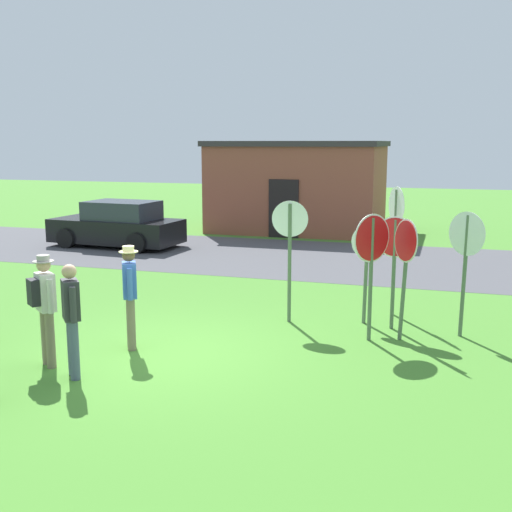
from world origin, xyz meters
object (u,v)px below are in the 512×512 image
Objects in this scene: stop_sign_rear_left at (366,258)px; person_with_sunhat at (130,291)px; stop_sign_low_front at (396,228)px; stop_sign_rear_right at (394,253)px; stop_sign_leaning_right at (372,254)px; parked_car_on_street at (118,226)px; stop_sign_nearest at (290,241)px; stop_sign_far_back at (466,252)px; person_in_dark_shirt at (44,302)px; stop_sign_leaning_left at (405,258)px; person_holding_notes at (71,314)px.

person_with_sunhat is at bearing -142.79° from stop_sign_rear_left.
stop_sign_rear_right is at bearing -85.76° from stop_sign_low_front.
stop_sign_leaning_right is 1.28× the size of person_with_sunhat.
stop_sign_low_front is at bearing -31.62° from parked_car_on_street.
stop_sign_nearest is 1.34× the size of person_with_sunhat.
stop_sign_rear_left is at bearing 169.31° from stop_sign_far_back.
stop_sign_rear_right is 1.03m from stop_sign_low_front.
stop_sign_nearest reaches higher than person_in_dark_shirt.
stop_sign_low_front reaches higher than stop_sign_leaning_left.
person_in_dark_shirt is (-0.65, 0.28, 0.06)m from person_holding_notes.
stop_sign_far_back reaches higher than stop_sign_leaning_left.
person_with_sunhat is 1.00× the size of person_in_dark_shirt.
parked_car_on_street is at bearing 147.34° from stop_sign_far_back.
stop_sign_leaning_right reaches higher than stop_sign_rear_right.
stop_sign_leaning_left reaches higher than stop_sign_rear_right.
stop_sign_nearest is (-1.62, 0.71, 0.05)m from stop_sign_leaning_right.
parked_car_on_street is 2.54× the size of person_with_sunhat.
person_in_dark_shirt is at bearing -143.62° from stop_sign_rear_right.
parked_car_on_street is at bearing 137.65° from stop_sign_nearest.
stop_sign_rear_right is 0.99× the size of stop_sign_leaning_left.
stop_sign_far_back reaches higher than person_holding_notes.
stop_sign_rear_left is at bearing -36.11° from parked_car_on_street.
stop_sign_rear_left is at bearing 131.84° from stop_sign_leaning_left.
person_holding_notes is (-3.70, -4.12, -0.30)m from stop_sign_rear_left.
stop_sign_far_back reaches higher than person_in_dark_shirt.
stop_sign_rear_left is 4.45m from person_with_sunhat.
stop_sign_nearest is 4.59m from person_in_dark_shirt.
person_holding_notes is at bearing -121.53° from stop_sign_nearest.
stop_sign_low_front reaches higher than stop_sign_leaning_right.
person_with_sunhat is (-4.06, -2.45, -0.44)m from stop_sign_rear_right.
stop_sign_leaning_left is (-0.99, -0.52, -0.08)m from stop_sign_far_back.
stop_sign_low_front reaches higher than parked_car_on_street.
stop_sign_leaning_left is (0.23, -0.62, 0.02)m from stop_sign_rear_right.
person_with_sunhat is (5.46, -9.25, 0.30)m from parked_car_on_street.
stop_sign_leaning_left reaches higher than person_in_dark_shirt.
stop_sign_leaning_left is at bearing 36.16° from person_holding_notes.
person_with_sunhat is (-5.29, -2.35, -0.54)m from stop_sign_far_back.
stop_sign_far_back reaches higher than person_with_sunhat.
stop_sign_rear_right is 1.24× the size of person_holding_notes.
stop_sign_leaning_right is (9.22, -7.64, 0.84)m from parked_car_on_street.
stop_sign_leaning_left is at bearing -37.22° from parked_car_on_street.
stop_sign_far_back is (10.76, -6.89, 0.84)m from parked_car_on_street.
stop_sign_rear_left is 0.73× the size of stop_sign_low_front.
stop_sign_leaning_right reaches higher than parked_car_on_street.
stop_sign_leaning_left is at bearing -69.37° from stop_sign_rear_right.
stop_sign_leaning_left is (2.16, -0.49, -0.13)m from stop_sign_nearest.
stop_sign_far_back is 3.16m from stop_sign_nearest.
stop_sign_low_front is at bearing 30.74° from stop_sign_nearest.
stop_sign_low_front reaches higher than person_with_sunhat.
stop_sign_leaning_left is at bearing -12.75° from stop_sign_nearest.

